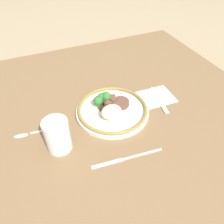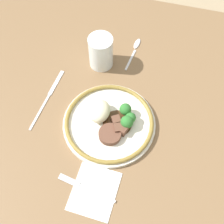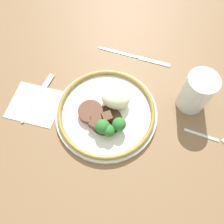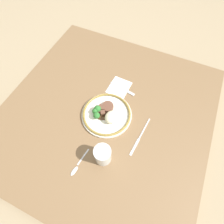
{
  "view_description": "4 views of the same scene",
  "coord_description": "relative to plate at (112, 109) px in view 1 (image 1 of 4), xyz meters",
  "views": [
    {
      "loc": [
        0.26,
        0.57,
        0.6
      ],
      "look_at": [
        0.03,
        0.04,
        0.07
      ],
      "focal_mm": 35.0,
      "sensor_mm": 36.0,
      "label": 1
    },
    {
      "loc": [
        -0.39,
        -0.1,
        0.86
      ],
      "look_at": [
        0.04,
        0.01,
        0.09
      ],
      "focal_mm": 50.0,
      "sensor_mm": 36.0,
      "label": 2
    },
    {
      "loc": [
        0.09,
        -0.23,
        0.58
      ],
      "look_at": [
        0.03,
        0.01,
        0.08
      ],
      "focal_mm": 35.0,
      "sensor_mm": 36.0,
      "label": 3
    },
    {
      "loc": [
        0.41,
        0.22,
        0.89
      ],
      "look_at": [
        0.01,
        0.04,
        0.08
      ],
      "focal_mm": 28.0,
      "sensor_mm": 36.0,
      "label": 4
    }
  ],
  "objects": [
    {
      "name": "napkin",
      "position": [
        -0.2,
        -0.01,
        -0.02
      ],
      "size": [
        0.14,
        0.12,
        0.0
      ],
      "color": "white",
      "rests_on": "dining_table"
    },
    {
      "name": "knife",
      "position": [
        0.05,
        0.21,
        -0.02
      ],
      "size": [
        0.23,
        0.03,
        0.0
      ],
      "rotation": [
        0.0,
        0.0,
        -0.1
      ],
      "color": "silver",
      "rests_on": "dining_table"
    },
    {
      "name": "plate",
      "position": [
        0.0,
        0.0,
        0.0
      ],
      "size": [
        0.27,
        0.27,
        0.06
      ],
      "color": "silver",
      "rests_on": "dining_table"
    },
    {
      "name": "juice_glass",
      "position": [
        0.22,
        0.09,
        0.04
      ],
      "size": [
        0.08,
        0.08,
        0.11
      ],
      "color": "orange",
      "rests_on": "dining_table"
    },
    {
      "name": "fork",
      "position": [
        -0.2,
        0.03,
        -0.01
      ],
      "size": [
        0.04,
        0.17,
        0.0
      ],
      "rotation": [
        0.0,
        0.0,
        1.39
      ],
      "color": "silver",
      "rests_on": "napkin"
    },
    {
      "name": "dining_table",
      "position": [
        -0.02,
        -0.01,
        -0.04
      ],
      "size": [
        1.16,
        1.13,
        0.04
      ],
      "color": "brown",
      "rests_on": "ground"
    },
    {
      "name": "spoon",
      "position": [
        0.31,
        -0.01,
        -0.02
      ],
      "size": [
        0.15,
        0.03,
        0.01
      ],
      "rotation": [
        0.0,
        0.0,
        -0.14
      ],
      "color": "silver",
      "rests_on": "dining_table"
    },
    {
      "name": "ground_plane",
      "position": [
        -0.02,
        -0.01,
        -0.06
      ],
      "size": [
        8.0,
        8.0,
        0.0
      ],
      "primitive_type": "plane",
      "color": "#998466"
    }
  ]
}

